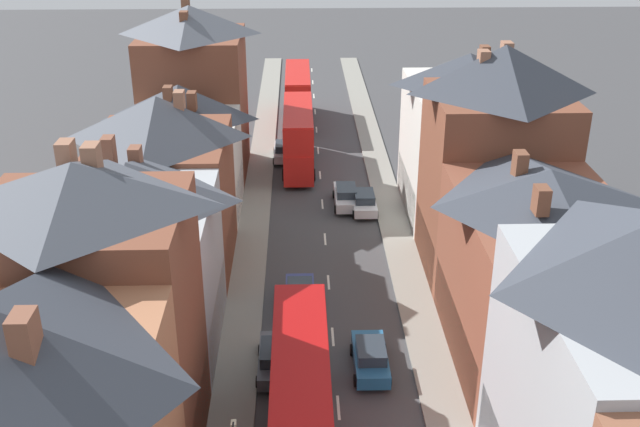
{
  "coord_description": "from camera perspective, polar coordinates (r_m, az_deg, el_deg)",
  "views": [
    {
      "loc": [
        -1.73,
        -10.74,
        23.73
      ],
      "look_at": [
        -0.4,
        34.69,
        2.6
      ],
      "focal_mm": 42.0,
      "sensor_mm": 36.0,
      "label": 1
    }
  ],
  "objects": [
    {
      "name": "pavement_right",
      "position": [
        54.61,
        5.67,
        -0.87
      ],
      "size": [
        2.2,
        104.0,
        0.14
      ],
      "primitive_type": "cube",
      "color": "gray",
      "rests_on": "ground"
    },
    {
      "name": "car_near_blue",
      "position": [
        39.25,
        3.87,
        -10.85
      ],
      "size": [
        1.9,
        4.23,
        1.62
      ],
      "color": "#236093",
      "rests_on": "ground"
    },
    {
      "name": "terrace_row_right",
      "position": [
        34.8,
        18.73,
        -6.67
      ],
      "size": [
        8.0,
        57.17,
        14.5
      ],
      "color": "#B2704C",
      "rests_on": "ground"
    },
    {
      "name": "double_decker_bus_lead",
      "position": [
        33.62,
        -1.49,
        -13.54
      ],
      "size": [
        2.74,
        10.8,
        5.3
      ],
      "color": "#B70F0F",
      "rests_on": "ground"
    },
    {
      "name": "car_mid_white",
      "position": [
        57.28,
        1.99,
        1.36
      ],
      "size": [
        1.9,
        4.59,
        1.65
      ],
      "color": "silver",
      "rests_on": "ground"
    },
    {
      "name": "terrace_row_left",
      "position": [
        37.31,
        -14.61,
        -4.18
      ],
      "size": [
        8.0,
        64.6,
        14.15
      ],
      "color": "brown",
      "rests_on": "ground"
    },
    {
      "name": "double_decker_bus_mid_street",
      "position": [
        76.08,
        -1.7,
        8.97
      ],
      "size": [
        2.74,
        10.8,
        5.3
      ],
      "color": "red",
      "rests_on": "ground"
    },
    {
      "name": "centre_line_dashes",
      "position": [
        52.45,
        0.39,
        -1.96
      ],
      "size": [
        0.14,
        97.8,
        0.01
      ],
      "color": "silver",
      "rests_on": "ground"
    },
    {
      "name": "pavement_left",
      "position": [
        54.29,
        -5.07,
        -1.01
      ],
      "size": [
        2.2,
        104.0,
        0.14
      ],
      "primitive_type": "cube",
      "color": "gray",
      "rests_on": "ground"
    },
    {
      "name": "car_parked_right_a",
      "position": [
        66.63,
        -2.77,
        4.79
      ],
      "size": [
        1.9,
        4.25,
        1.6
      ],
      "color": "silver",
      "rests_on": "ground"
    },
    {
      "name": "car_parked_left_b",
      "position": [
        39.16,
        -3.43,
        -10.95
      ],
      "size": [
        1.9,
        4.3,
        1.6
      ],
      "color": "#4C515B",
      "rests_on": "ground"
    },
    {
      "name": "car_near_silver",
      "position": [
        56.47,
        3.37,
        0.94
      ],
      "size": [
        1.9,
        4.35,
        1.59
      ],
      "color": "silver",
      "rests_on": "ground"
    },
    {
      "name": "car_parked_left_a",
      "position": [
        44.23,
        -1.54,
        -6.29
      ],
      "size": [
        1.9,
        4.55,
        1.6
      ],
      "color": "navy",
      "rests_on": "ground"
    },
    {
      "name": "double_decker_bus_far_approaching",
      "position": [
        64.1,
        -1.67,
        5.88
      ],
      "size": [
        2.74,
        10.8,
        5.3
      ],
      "color": "red",
      "rests_on": "ground"
    }
  ]
}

